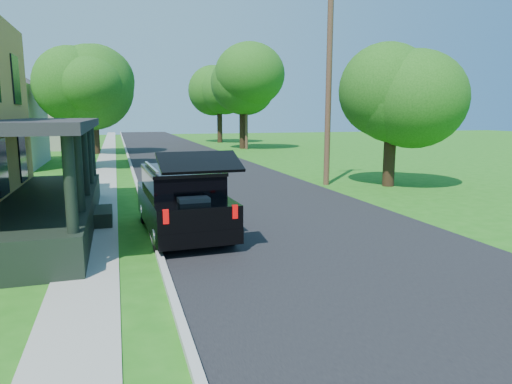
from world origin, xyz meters
name	(u,v)px	position (x,y,z in m)	size (l,w,h in m)	color
ground	(361,269)	(0.00, 0.00, 0.00)	(140.00, 140.00, 0.00)	#1F6614
street	(199,167)	(0.00, 20.00, 0.00)	(8.00, 120.00, 0.02)	black
curb	(132,169)	(-4.05, 20.00, 0.00)	(0.15, 120.00, 0.12)	#A8A9A3
sidewalk	(105,170)	(-5.60, 20.00, 0.00)	(1.30, 120.00, 0.03)	#9D9E95
neighbor_house_far	(18,104)	(-13.50, 40.00, 4.19)	(12.78, 12.78, 8.30)	#A6A393
black_suv	(183,200)	(-3.20, 4.14, 0.93)	(2.19, 5.28, 2.42)	black
tree_left_mid	(84,87)	(-6.51, 20.59, 4.85)	(4.99, 4.79, 7.39)	black
tree_left_far	(92,81)	(-6.53, 32.18, 5.99)	(6.88, 6.91, 9.35)	black
tree_right_near	(391,91)	(7.02, 9.89, 4.32)	(4.79, 4.70, 6.71)	black
tree_right_mid	(242,78)	(6.79, 34.34, 6.61)	(8.00, 8.18, 10.00)	black
tree_right_far	(219,90)	(6.78, 44.42, 6.09)	(7.14, 7.35, 9.14)	black
utility_pole_near	(329,81)	(4.50, 11.06, 4.75)	(1.66, 0.43, 9.20)	#442C1F
utility_pole_far	(246,100)	(7.00, 33.62, 4.59)	(1.62, 0.65, 8.89)	#442C1F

